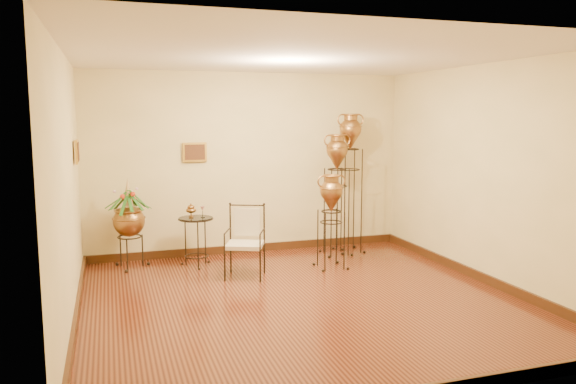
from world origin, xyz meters
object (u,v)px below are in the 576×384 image
object	(u,v)px
amphora_mid	(337,194)
planter_urn	(129,217)
armchair	(245,242)
side_table	(196,241)
amphora_tall	(350,181)

from	to	relation	value
amphora_mid	planter_urn	xyz separation A→B (m)	(-3.08, 0.16, -0.23)
armchair	side_table	xyz separation A→B (m)	(-0.53, 0.77, -0.11)
amphora_tall	armchair	xyz separation A→B (m)	(-1.91, -0.89, -0.64)
amphora_tall	armchair	bearing A→B (deg)	-154.87
planter_urn	armchair	world-z (taller)	planter_urn
amphora_tall	planter_urn	world-z (taller)	amphora_tall
armchair	side_table	bearing A→B (deg)	147.29
amphora_tall	amphora_mid	bearing A→B (deg)	-158.26
amphora_mid	armchair	bearing A→B (deg)	-154.34
planter_urn	side_table	size ratio (longest dim) A/B	1.46
amphora_tall	planter_urn	bearing A→B (deg)	179.00
armchair	amphora_tall	bearing A→B (deg)	47.67
armchair	amphora_mid	bearing A→B (deg)	48.20
planter_urn	amphora_mid	bearing A→B (deg)	-3.03
amphora_tall	side_table	size ratio (longest dim) A/B	2.47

